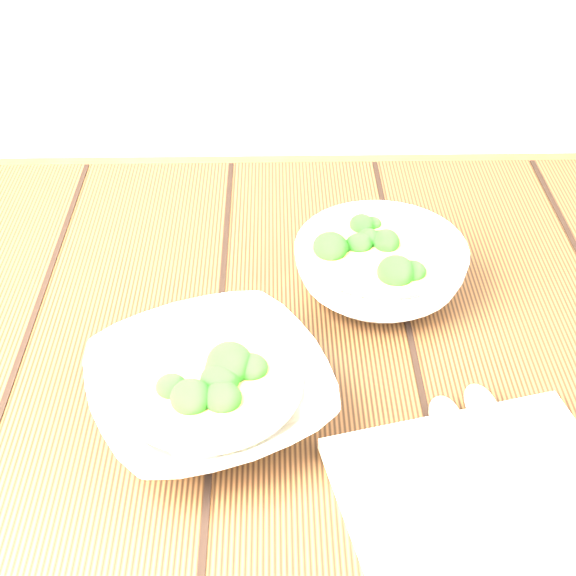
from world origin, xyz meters
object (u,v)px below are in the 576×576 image
at_px(soup_bowl_front, 210,390).
at_px(table, 241,441).
at_px(napkin, 484,502).
at_px(soup_bowl_back, 380,267).
at_px(trivet, 245,344).

bearing_deg(soup_bowl_front, table, 71.84).
height_order(soup_bowl_front, napkin, soup_bowl_front).
relative_size(table, napkin, 5.15).
bearing_deg(table, napkin, -39.84).
bearing_deg(napkin, table, 126.68).
distance_m(soup_bowl_front, soup_bowl_back, 0.25).
bearing_deg(soup_bowl_back, napkin, -78.77).
height_order(soup_bowl_front, soup_bowl_back, soup_bowl_back).
xyz_separation_m(soup_bowl_back, napkin, (0.06, -0.29, -0.03)).
distance_m(soup_bowl_back, napkin, 0.30).
xyz_separation_m(table, napkin, (0.21, -0.18, 0.13)).
bearing_deg(table, trivet, 56.61).
relative_size(soup_bowl_front, soup_bowl_back, 1.36).
bearing_deg(soup_bowl_front, napkin, -25.55).
height_order(table, napkin, napkin).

